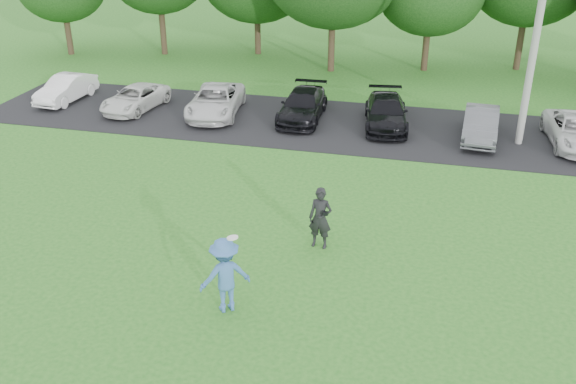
% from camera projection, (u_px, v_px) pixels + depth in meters
% --- Properties ---
extents(ground, '(100.00, 100.00, 0.00)m').
position_uv_depth(ground, '(255.00, 297.00, 16.21)').
color(ground, '#24661D').
rests_on(ground, ground).
extents(parking_lot, '(32.00, 6.50, 0.03)m').
position_uv_depth(parking_lot, '(341.00, 125.00, 27.56)').
color(parking_lot, black).
rests_on(parking_lot, ground).
extents(utility_pole, '(0.28, 0.28, 9.34)m').
position_uv_depth(utility_pole, '(538.00, 26.00, 23.61)').
color(utility_pole, '#9B9B96').
rests_on(utility_pole, ground).
extents(frisbee_player, '(1.45, 1.31, 2.12)m').
position_uv_depth(frisbee_player, '(225.00, 275.00, 15.34)').
color(frisbee_player, '#3C6AAB').
rests_on(frisbee_player, ground).
extents(camera_bystander, '(0.70, 0.50, 1.83)m').
position_uv_depth(camera_bystander, '(320.00, 218.00, 18.07)').
color(camera_bystander, black).
rests_on(camera_bystander, ground).
extents(parked_cars, '(27.84, 4.89, 1.25)m').
position_uv_depth(parked_cars, '(333.00, 110.00, 27.42)').
color(parked_cars, white).
rests_on(parked_cars, parking_lot).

